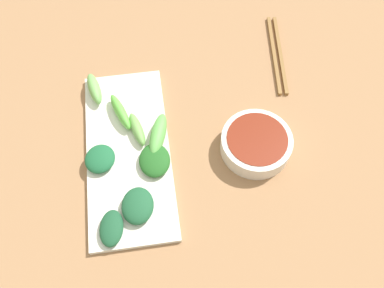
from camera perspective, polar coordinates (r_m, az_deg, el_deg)
tabletop at (r=0.84m, az=-3.01°, el=-1.90°), size 2.10×2.10×0.02m
sauce_bowl at (r=0.83m, az=8.85°, el=0.11°), size 0.14×0.14×0.04m
serving_plate at (r=0.84m, az=-8.77°, el=-1.15°), size 0.17×0.39×0.01m
broccoli_stalk_0 at (r=0.83m, az=-4.70°, el=1.31°), size 0.06×0.10×0.03m
broccoli_stalk_1 at (r=0.84m, az=-7.58°, el=2.03°), size 0.04×0.08×0.02m
broccoli_stalk_2 at (r=0.87m, az=-9.86°, el=4.41°), size 0.05×0.10×0.03m
broccoli_leafy_3 at (r=0.82m, az=-12.60°, el=-2.25°), size 0.08×0.08×0.02m
broccoli_leafy_4 at (r=0.77m, az=-7.52°, el=-8.46°), size 0.07×0.08×0.03m
broccoli_leafy_5 at (r=0.77m, az=-11.08°, el=-11.35°), size 0.05×0.07×0.02m
broccoli_leafy_6 at (r=0.81m, az=-5.19°, el=-2.26°), size 0.06×0.08×0.02m
broccoli_stalk_7 at (r=0.91m, az=-13.34°, el=7.45°), size 0.04×0.09×0.03m
chopsticks at (r=1.00m, az=11.67°, el=12.07°), size 0.05×0.23×0.01m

